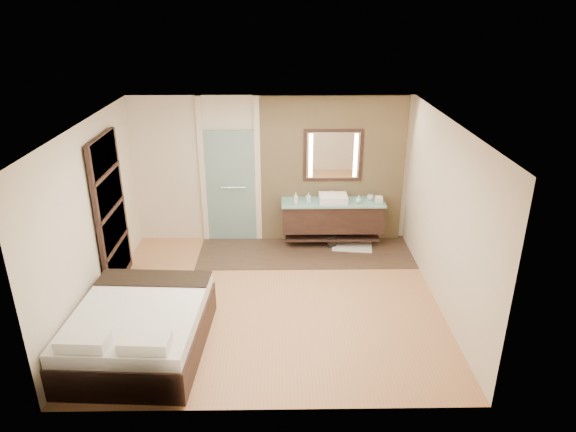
{
  "coord_description": "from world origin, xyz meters",
  "views": [
    {
      "loc": [
        0.17,
        -6.67,
        4.19
      ],
      "look_at": [
        0.27,
        0.6,
        1.14
      ],
      "focal_mm": 32.0,
      "sensor_mm": 36.0,
      "label": 1
    }
  ],
  "objects_px": {
    "vanity": "(332,216)",
    "waste_bin": "(331,240)",
    "bed": "(140,329)",
    "mirror_unit": "(333,155)"
  },
  "relations": [
    {
      "from": "vanity",
      "to": "mirror_unit",
      "type": "relative_size",
      "value": 1.75
    },
    {
      "from": "vanity",
      "to": "bed",
      "type": "height_order",
      "value": "vanity"
    },
    {
      "from": "mirror_unit",
      "to": "waste_bin",
      "type": "relative_size",
      "value": 4.51
    },
    {
      "from": "vanity",
      "to": "waste_bin",
      "type": "bearing_deg",
      "value": -98.53
    },
    {
      "from": "mirror_unit",
      "to": "bed",
      "type": "distance_m",
      "value": 4.51
    },
    {
      "from": "bed",
      "to": "vanity",
      "type": "bearing_deg",
      "value": 51.47
    },
    {
      "from": "vanity",
      "to": "bed",
      "type": "relative_size",
      "value": 0.89
    },
    {
      "from": "mirror_unit",
      "to": "bed",
      "type": "bearing_deg",
      "value": -129.69
    },
    {
      "from": "vanity",
      "to": "waste_bin",
      "type": "relative_size",
      "value": 7.87
    },
    {
      "from": "vanity",
      "to": "bed",
      "type": "bearing_deg",
      "value": -131.8
    }
  ]
}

